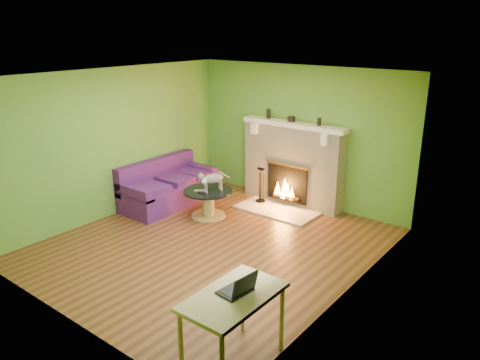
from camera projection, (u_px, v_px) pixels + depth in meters
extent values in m
plane|color=#512D17|center=(213.00, 245.00, 7.32)|extent=(5.00, 5.00, 0.00)
plane|color=white|center=(209.00, 76.00, 6.50)|extent=(5.00, 5.00, 0.00)
plane|color=#5E912F|center=(299.00, 136.00, 8.78)|extent=(5.00, 0.00, 5.00)
plane|color=#5E912F|center=(58.00, 217.00, 5.04)|extent=(5.00, 0.00, 5.00)
plane|color=#5E912F|center=(115.00, 143.00, 8.23)|extent=(0.00, 5.00, 5.00)
plane|color=#5E912F|center=(352.00, 198.00, 5.60)|extent=(0.00, 5.00, 5.00)
plane|color=silver|center=(315.00, 199.00, 4.85)|extent=(0.00, 1.20, 1.20)
plane|color=white|center=(314.00, 199.00, 4.85)|extent=(0.00, 1.06, 1.06)
cube|color=beige|center=(293.00, 166.00, 8.82)|extent=(2.00, 0.35, 1.50)
cube|color=black|center=(287.00, 184.00, 8.78)|extent=(0.85, 0.03, 0.68)
cube|color=gold|center=(287.00, 165.00, 8.66)|extent=(0.91, 0.02, 0.04)
cylinder|color=black|center=(286.00, 198.00, 8.84)|extent=(0.55, 0.07, 0.07)
cube|color=white|center=(294.00, 125.00, 8.55)|extent=(2.10, 0.28, 0.08)
cube|color=white|center=(255.00, 129.00, 8.90)|extent=(0.12, 0.10, 0.20)
cube|color=white|center=(325.00, 140.00, 8.02)|extent=(0.12, 0.10, 0.20)
cube|color=beige|center=(277.00, 210.00, 8.66)|extent=(1.50, 0.75, 0.03)
cube|color=white|center=(294.00, 125.00, 8.55)|extent=(2.10, 0.28, 0.08)
cube|color=#49185E|center=(170.00, 194.00, 8.92)|extent=(0.85, 1.88, 0.42)
cube|color=#49185E|center=(156.00, 172.00, 9.01)|extent=(0.19, 1.88, 0.53)
cube|color=#49185E|center=(134.00, 192.00, 8.20)|extent=(0.85, 0.19, 0.21)
cube|color=#49185E|center=(199.00, 170.00, 9.47)|extent=(0.85, 0.19, 0.21)
cube|color=#49185E|center=(150.00, 188.00, 8.41)|extent=(0.68, 0.50, 0.12)
cube|color=#49185E|center=(175.00, 180.00, 8.88)|extent=(0.68, 0.50, 0.12)
cube|color=#49185E|center=(194.00, 173.00, 9.28)|extent=(0.68, 0.50, 0.12)
cylinder|color=tan|center=(208.00, 215.00, 8.42)|extent=(0.61, 0.61, 0.03)
cylinder|color=tan|center=(208.00, 203.00, 8.34)|extent=(0.22, 0.22, 0.42)
cylinder|color=black|center=(208.00, 191.00, 8.27)|extent=(0.87, 0.87, 0.03)
cube|color=tan|center=(233.00, 297.00, 4.52)|extent=(0.62, 1.07, 0.04)
cylinder|color=tan|center=(181.00, 346.00, 4.43)|extent=(0.05, 0.05, 0.75)
cylinder|color=tan|center=(243.00, 301.00, 5.15)|extent=(0.05, 0.05, 0.75)
cylinder|color=tan|center=(282.00, 318.00, 4.85)|extent=(0.05, 0.05, 0.75)
cube|color=#98979A|center=(199.00, 190.00, 8.23)|extent=(0.16, 0.15, 0.02)
cube|color=black|center=(202.00, 193.00, 8.12)|extent=(0.16, 0.06, 0.02)
cylinder|color=black|center=(268.00, 114.00, 8.88)|extent=(0.08, 0.08, 0.18)
cylinder|color=black|center=(319.00, 122.00, 8.25)|extent=(0.07, 0.07, 0.14)
cube|color=black|center=(291.00, 119.00, 8.59)|extent=(0.12, 0.08, 0.10)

